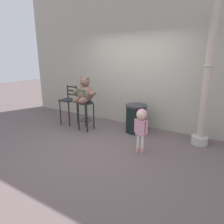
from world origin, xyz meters
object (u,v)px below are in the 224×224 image
Objects in this scene: lamppost at (205,92)px; bar_stool_with_teddy at (86,110)px; child_walking at (141,121)px; bar_chair_empty at (69,102)px; teddy_bear at (84,93)px; trash_bin at (136,118)px.

bar_stool_with_teddy is at bearing -167.22° from lamppost.
child_walking is 2.50m from bar_chair_empty.
child_walking is at bearing -13.15° from teddy_bear.
bar_stool_with_teddy is at bearing 90.00° from teddy_bear.
trash_bin is 0.66× the size of bar_chair_empty.
bar_stool_with_teddy is at bearing -100.25° from child_walking.
bar_stool_with_teddy is 0.72m from bar_chair_empty.
bar_stool_with_teddy reaches higher than trash_bin.
trash_bin is at bearing -177.01° from lamppost.
teddy_bear is at bearing -166.55° from lamppost.
teddy_bear is 0.80m from bar_chair_empty.
child_walking is (1.73, -0.40, -0.34)m from teddy_bear.
child_walking is at bearing -13.16° from bar_chair_empty.
bar_chair_empty is (-0.70, 0.13, 0.10)m from bar_stool_with_teddy.
child_walking is at bearing -14.20° from bar_stool_with_teddy.
teddy_bear reaches higher than child_walking.
bar_chair_empty is at bearing -168.03° from trash_bin.
bar_chair_empty is at bearing 166.81° from teddy_bear.
lamppost is at bearing 141.69° from child_walking.
teddy_bear is (0.00, -0.03, 0.46)m from bar_stool_with_teddy.
child_walking is (1.73, -0.44, 0.12)m from bar_stool_with_teddy.
bar_stool_with_teddy is 0.46m from teddy_bear.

